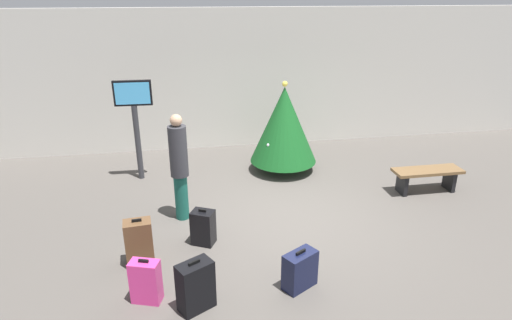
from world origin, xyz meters
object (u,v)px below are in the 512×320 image
(traveller_0, at_px, (179,165))
(suitcase_3, at_px, (203,227))
(flight_info_kiosk, at_px, (135,114))
(suitcase_4, at_px, (139,243))
(suitcase_0, at_px, (196,286))
(suitcase_1, at_px, (146,282))
(holiday_tree, at_px, (284,125))
(waiting_bench, at_px, (427,175))
(suitcase_2, at_px, (300,270))

(traveller_0, height_order, suitcase_3, traveller_0)
(flight_info_kiosk, bearing_deg, suitcase_4, -85.97)
(flight_info_kiosk, distance_m, suitcase_0, 4.56)
(suitcase_1, bearing_deg, holiday_tree, 55.26)
(waiting_bench, xyz_separation_m, suitcase_0, (-4.70, -2.65, -0.02))
(suitcase_4, bearing_deg, holiday_tree, 46.99)
(traveller_0, xyz_separation_m, suitcase_2, (1.55, -2.21, -0.76))
(holiday_tree, height_order, suitcase_4, holiday_tree)
(waiting_bench, height_order, suitcase_2, suitcase_2)
(suitcase_1, bearing_deg, suitcase_4, 99.46)
(suitcase_1, distance_m, suitcase_3, 1.49)
(flight_info_kiosk, distance_m, suitcase_3, 3.26)
(flight_info_kiosk, bearing_deg, suitcase_0, -76.94)
(traveller_0, distance_m, suitcase_3, 1.20)
(holiday_tree, relative_size, suitcase_0, 2.84)
(holiday_tree, distance_m, suitcase_0, 4.79)
(flight_info_kiosk, relative_size, suitcase_1, 3.35)
(holiday_tree, xyz_separation_m, suitcase_0, (-2.13, -4.23, -0.73))
(flight_info_kiosk, xyz_separation_m, suitcase_0, (1.00, -4.31, -1.11))
(holiday_tree, height_order, suitcase_0, holiday_tree)
(suitcase_4, bearing_deg, suitcase_3, 21.86)
(flight_info_kiosk, bearing_deg, holiday_tree, -1.49)
(suitcase_3, bearing_deg, flight_info_kiosk, 112.79)
(flight_info_kiosk, bearing_deg, suitcase_2, -59.73)
(suitcase_4, bearing_deg, suitcase_0, -55.32)
(flight_info_kiosk, bearing_deg, suitcase_1, -84.80)
(suitcase_2, bearing_deg, suitcase_0, -172.40)
(suitcase_0, xyz_separation_m, suitcase_1, (-0.63, 0.26, -0.04))
(suitcase_0, distance_m, suitcase_4, 1.36)
(suitcase_3, bearing_deg, suitcase_4, -158.14)
(waiting_bench, height_order, suitcase_0, suitcase_0)
(suitcase_0, bearing_deg, suitcase_3, 83.21)
(flight_info_kiosk, xyz_separation_m, suitcase_3, (1.18, -2.81, -1.16))
(holiday_tree, distance_m, suitcase_2, 4.18)
(waiting_bench, height_order, suitcase_4, suitcase_4)
(holiday_tree, distance_m, suitcase_3, 3.44)
(waiting_bench, bearing_deg, traveller_0, -177.03)
(holiday_tree, xyz_separation_m, suitcase_2, (-0.72, -4.04, -0.80))
(suitcase_0, bearing_deg, traveller_0, 93.42)
(suitcase_0, xyz_separation_m, suitcase_3, (0.18, 1.50, -0.05))
(holiday_tree, relative_size, suitcase_4, 2.72)
(holiday_tree, height_order, flight_info_kiosk, flight_info_kiosk)
(flight_info_kiosk, distance_m, waiting_bench, 6.04)
(waiting_bench, relative_size, suitcase_4, 1.85)
(suitcase_2, height_order, suitcase_4, suitcase_4)
(waiting_bench, xyz_separation_m, suitcase_1, (-5.34, -2.39, -0.06))
(suitcase_1, xyz_separation_m, suitcase_3, (0.81, 1.25, -0.01))
(holiday_tree, bearing_deg, suitcase_0, -116.67)
(holiday_tree, bearing_deg, suitcase_1, -124.74)
(suitcase_2, bearing_deg, suitcase_3, 133.01)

